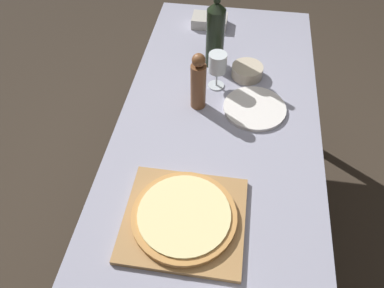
{
  "coord_description": "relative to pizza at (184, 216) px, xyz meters",
  "views": [
    {
      "loc": [
        0.05,
        -0.94,
        1.76
      ],
      "look_at": [
        -0.07,
        -0.13,
        0.81
      ],
      "focal_mm": 35.0,
      "sensor_mm": 36.0,
      "label": 1
    }
  ],
  "objects": [
    {
      "name": "ground_plane",
      "position": [
        0.06,
        0.38,
        -0.78
      ],
      "size": [
        12.0,
        12.0,
        0.0
      ],
      "primitive_type": "plane",
      "color": "#382D23"
    },
    {
      "name": "dining_table",
      "position": [
        0.06,
        0.38,
        -0.12
      ],
      "size": [
        0.75,
        1.76,
        0.75
      ],
      "color": "#9393A8",
      "rests_on": "ground_plane"
    },
    {
      "name": "cutting_board",
      "position": [
        0.0,
        0.0,
        -0.02
      ],
      "size": [
        0.36,
        0.33,
        0.02
      ],
      "color": "#A87A47",
      "rests_on": "dining_table"
    },
    {
      "name": "pizza",
      "position": [
        0.0,
        0.0,
        0.0
      ],
      "size": [
        0.31,
        0.31,
        0.02
      ],
      "color": "#C68947",
      "rests_on": "cutting_board"
    },
    {
      "name": "wine_bottle",
      "position": [
        0.0,
        0.78,
        0.12
      ],
      "size": [
        0.08,
        0.08,
        0.35
      ],
      "color": "black",
      "rests_on": "dining_table"
    },
    {
      "name": "pepper_mill",
      "position": [
        -0.03,
        0.51,
        0.08
      ],
      "size": [
        0.06,
        0.06,
        0.24
      ],
      "color": "brown",
      "rests_on": "dining_table"
    },
    {
      "name": "wine_glass",
      "position": [
        0.03,
        0.63,
        0.08
      ],
      "size": [
        0.07,
        0.07,
        0.15
      ],
      "color": "silver",
      "rests_on": "dining_table"
    },
    {
      "name": "small_bowl",
      "position": [
        0.15,
        0.72,
        -0.01
      ],
      "size": [
        0.13,
        0.13,
        0.05
      ],
      "color": "beige",
      "rests_on": "dining_table"
    },
    {
      "name": "dinner_plate",
      "position": [
        0.19,
        0.52,
        -0.02
      ],
      "size": [
        0.24,
        0.24,
        0.01
      ],
      "color": "white",
      "rests_on": "dining_table"
    },
    {
      "name": "food_container",
      "position": [
        -0.05,
        1.08,
        -0.01
      ],
      "size": [
        0.17,
        0.11,
        0.05
      ],
      "color": "#BCB7AD",
      "rests_on": "dining_table"
    }
  ]
}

